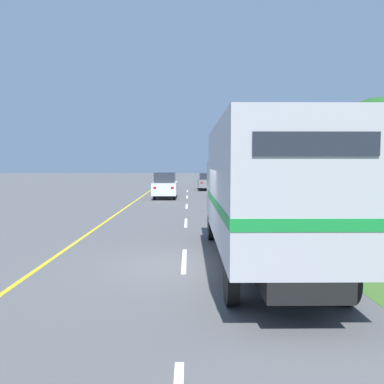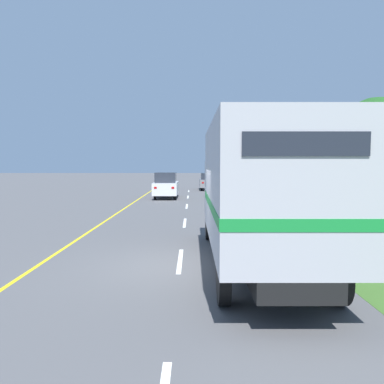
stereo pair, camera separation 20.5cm
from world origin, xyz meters
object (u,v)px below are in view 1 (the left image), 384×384
at_px(horse_trailer_truck, 263,191).
at_px(roadside_tree_mid, 347,157).
at_px(lead_car_white, 165,185).
at_px(lead_car_grey_ahead, 207,181).
at_px(roadside_tree_near, 375,137).
at_px(roadside_tree_far, 288,157).
at_px(delineator_post, 363,254).
at_px(highway_sign, 339,183).

height_order(horse_trailer_truck, roadside_tree_mid, roadside_tree_mid).
distance_m(lead_car_white, lead_car_grey_ahead, 10.07).
bearing_deg(roadside_tree_near, roadside_tree_far, 92.82).
relative_size(roadside_tree_mid, roadside_tree_far, 0.91).
xyz_separation_m(lead_car_white, roadside_tree_near, (11.56, -9.33, 3.06)).
distance_m(roadside_tree_far, delineator_post, 25.99).
height_order(lead_car_white, roadside_tree_far, roadside_tree_far).
xyz_separation_m(roadside_tree_mid, roadside_tree_far, (-2.66, 6.50, 0.09)).
bearing_deg(horse_trailer_truck, delineator_post, -14.42).
distance_m(horse_trailer_truck, lead_car_grey_ahead, 28.99).
relative_size(lead_car_white, roadside_tree_near, 0.70).
bearing_deg(roadside_tree_far, highway_sign, -98.69).
distance_m(horse_trailer_truck, roadside_tree_near, 13.11).
height_order(lead_car_grey_ahead, roadside_tree_mid, roadside_tree_mid).
relative_size(lead_car_grey_ahead, highway_sign, 1.50).
bearing_deg(roadside_tree_mid, delineator_post, -111.76).
relative_size(horse_trailer_truck, highway_sign, 2.74).
height_order(lead_car_white, lead_car_grey_ahead, lead_car_white).
height_order(roadside_tree_far, delineator_post, roadside_tree_far).
relative_size(lead_car_grey_ahead, delineator_post, 4.75).
bearing_deg(lead_car_grey_ahead, roadside_tree_near, -67.18).
bearing_deg(roadside_tree_far, roadside_tree_near, -87.18).
relative_size(lead_car_grey_ahead, roadside_tree_near, 0.74).
height_order(roadside_tree_near, delineator_post, roadside_tree_near).
relative_size(horse_trailer_truck, lead_car_grey_ahead, 1.82).
relative_size(roadside_tree_near, roadside_tree_mid, 1.30).
bearing_deg(roadside_tree_mid, lead_car_white, 174.45).
distance_m(lead_car_grey_ahead, roadside_tree_near, 20.53).
height_order(roadside_tree_near, roadside_tree_mid, roadside_tree_near).
bearing_deg(delineator_post, roadside_tree_near, 62.74).
bearing_deg(delineator_post, roadside_tree_far, 79.12).
relative_size(highway_sign, roadside_tree_near, 0.49).
bearing_deg(roadside_tree_near, roadside_tree_mid, 76.40).
bearing_deg(lead_car_white, highway_sign, -60.02).
xyz_separation_m(horse_trailer_truck, highway_sign, (4.27, 5.83, -0.09)).
xyz_separation_m(horse_trailer_truck, delineator_post, (2.29, -0.59, -1.48)).
xyz_separation_m(lead_car_grey_ahead, roadside_tree_far, (7.15, -4.18, 2.37)).
relative_size(highway_sign, delineator_post, 3.16).
bearing_deg(lead_car_grey_ahead, delineator_post, -85.60).
bearing_deg(roadside_tree_far, delineator_post, -100.88).
xyz_separation_m(lead_car_white, lead_car_grey_ahead, (3.70, 9.36, -0.11)).
height_order(roadside_tree_near, roadside_tree_far, roadside_tree_near).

